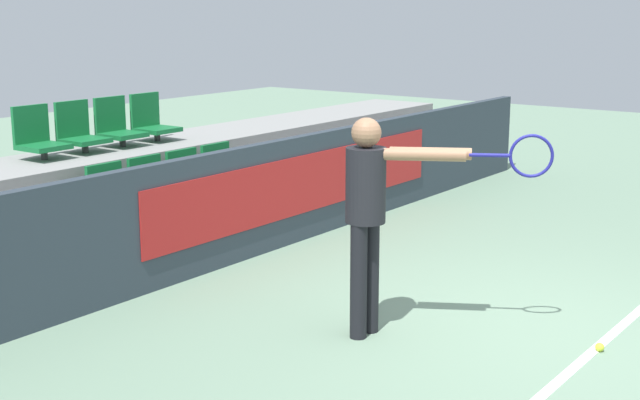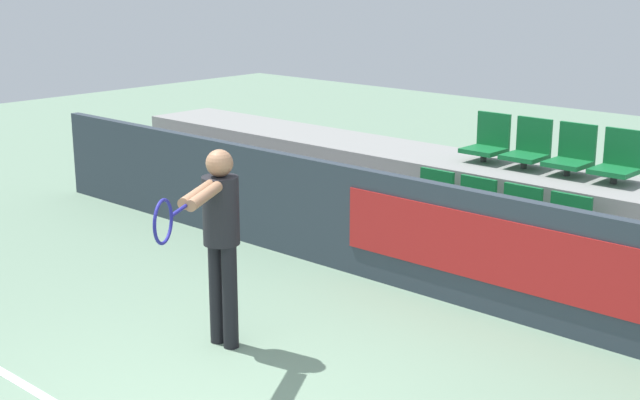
% 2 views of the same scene
% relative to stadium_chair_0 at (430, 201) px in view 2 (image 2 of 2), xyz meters
% --- Properties ---
extents(barrier_wall, '(12.66, 0.14, 1.13)m').
position_rel_stadium_chair_0_xyz_m(barrier_wall, '(0.81, -0.76, -0.13)').
color(barrier_wall, '#2D3842').
rests_on(barrier_wall, ground).
extents(bleacher_tier_front, '(12.26, 1.09, 0.48)m').
position_rel_stadium_chair_0_xyz_m(bleacher_tier_front, '(0.78, -0.13, -0.46)').
color(bleacher_tier_front, gray).
rests_on(bleacher_tier_front, ground).
extents(bleacher_tier_middle, '(12.26, 1.09, 0.97)m').
position_rel_stadium_chair_0_xyz_m(bleacher_tier_middle, '(0.78, 0.96, -0.22)').
color(bleacher_tier_middle, gray).
rests_on(bleacher_tier_middle, ground).
extents(stadium_chair_0, '(0.42, 0.42, 0.54)m').
position_rel_stadium_chair_0_xyz_m(stadium_chair_0, '(0.00, 0.00, 0.00)').
color(stadium_chair_0, '#333333').
rests_on(stadium_chair_0, bleacher_tier_front).
extents(stadium_chair_1, '(0.42, 0.42, 0.54)m').
position_rel_stadium_chair_0_xyz_m(stadium_chair_1, '(0.52, 0.00, 0.00)').
color(stadium_chair_1, '#333333').
rests_on(stadium_chair_1, bleacher_tier_front).
extents(stadium_chair_2, '(0.42, 0.42, 0.54)m').
position_rel_stadium_chair_0_xyz_m(stadium_chair_2, '(1.03, 0.00, 0.00)').
color(stadium_chair_2, '#333333').
rests_on(stadium_chair_2, bleacher_tier_front).
extents(stadium_chair_3, '(0.42, 0.42, 0.54)m').
position_rel_stadium_chair_0_xyz_m(stadium_chair_3, '(1.55, 0.00, 0.00)').
color(stadium_chair_3, '#333333').
rests_on(stadium_chair_3, bleacher_tier_front).
extents(stadium_chair_4, '(0.42, 0.42, 0.54)m').
position_rel_stadium_chair_0_xyz_m(stadium_chair_4, '(0.00, 1.09, 0.48)').
color(stadium_chair_4, '#333333').
rests_on(stadium_chair_4, bleacher_tier_middle).
extents(stadium_chair_5, '(0.42, 0.42, 0.54)m').
position_rel_stadium_chair_0_xyz_m(stadium_chair_5, '(0.52, 1.09, 0.48)').
color(stadium_chair_5, '#333333').
rests_on(stadium_chair_5, bleacher_tier_middle).
extents(stadium_chair_6, '(0.42, 0.42, 0.54)m').
position_rel_stadium_chair_0_xyz_m(stadium_chair_6, '(1.03, 1.09, 0.48)').
color(stadium_chair_6, '#333333').
rests_on(stadium_chair_6, bleacher_tier_middle).
extents(stadium_chair_7, '(0.42, 0.42, 0.54)m').
position_rel_stadium_chair_0_xyz_m(stadium_chair_7, '(1.55, 1.09, 0.48)').
color(stadium_chair_7, '#333333').
rests_on(stadium_chair_7, bleacher_tier_middle).
extents(tennis_player, '(0.85, 1.34, 1.69)m').
position_rel_stadium_chair_0_xyz_m(tennis_player, '(0.00, -2.97, 0.34)').
color(tennis_player, black).
rests_on(tennis_player, ground).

